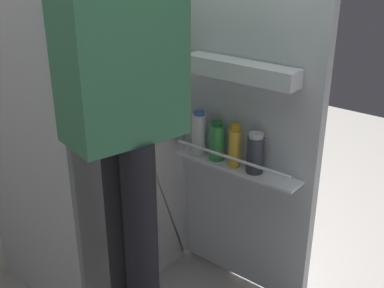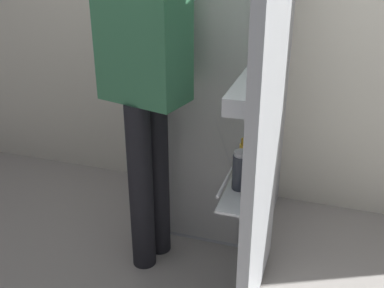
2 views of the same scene
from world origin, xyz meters
The scene contains 3 objects.
kitchen_wall centered at (0.00, 0.90, 1.20)m, with size 4.40×0.10×2.41m, color silver.
refrigerator centered at (0.03, 0.49, 0.89)m, with size 0.70×1.25×1.78m.
person centered at (-0.22, 0.04, 1.07)m, with size 0.57×0.78×1.78m.
Camera 1 is at (-1.27, -1.08, 1.52)m, focal length 45.75 mm.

